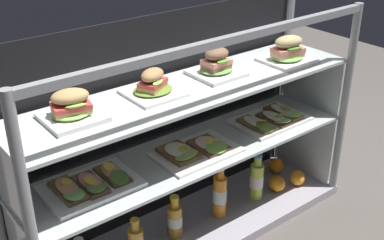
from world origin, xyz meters
The scene contains 20 objects.
ground_plane centered at (0.00, 0.00, -0.01)m, with size 6.00×6.00×0.02m, color #56504A.
case_base_deck centered at (0.00, 0.00, 0.02)m, with size 1.53×0.40×0.04m, color #A39EA8.
case_frame centered at (0.00, 0.11, 0.53)m, with size 1.53×0.40×0.96m.
riser_lower_tier centered at (0.00, 0.00, 0.23)m, with size 1.46×0.33×0.37m.
shelf_lower_glass centered at (0.00, 0.00, 0.42)m, with size 1.48×0.35×0.01m, color silver.
riser_upper_tier centered at (0.00, 0.00, 0.56)m, with size 1.46×0.33×0.27m.
shelf_upper_glass centered at (0.00, 0.00, 0.70)m, with size 1.48×0.35×0.01m, color silver.
plated_roll_sandwich_left_of_center centered at (-0.49, 0.03, 0.75)m, with size 0.19×0.19×0.11m.
plated_roll_sandwich_far_right centered at (-0.16, 0.03, 0.74)m, with size 0.19×0.19×0.10m.
plated_roll_sandwich_right_of_center centered at (0.16, 0.04, 0.75)m, with size 0.19×0.19×0.12m.
plated_roll_sandwich_center centered at (0.50, -0.03, 0.75)m, with size 0.20×0.20×0.12m.
open_sandwich_tray_far_left centered at (-0.46, 0.01, 0.45)m, with size 0.34×0.23×0.06m.
open_sandwich_tray_left_of_center centered at (-0.01, -0.03, 0.44)m, with size 0.34×0.23×0.05m.
open_sandwich_tray_right_of_center centered at (0.44, -0.02, 0.45)m, with size 0.34×0.23×0.06m.
juice_bottle_front_fourth centered at (-0.09, 0.00, 0.12)m, with size 0.06×0.06×0.20m.
juice_bottle_back_left centered at (0.15, -0.01, 0.15)m, with size 0.06×0.06×0.25m.
juice_bottle_front_right_end centered at (0.38, -0.02, 0.14)m, with size 0.06×0.06×0.24m.
orange_fruit_beside_bottles centered at (0.61, 0.08, 0.08)m, with size 0.08×0.08×0.08m, color orange.
orange_fruit_near_left_post centered at (0.50, -0.04, 0.08)m, with size 0.08×0.08×0.08m, color orange.
orange_fruit_rolled_forward centered at (0.62, -0.07, 0.08)m, with size 0.08×0.08×0.08m, color orange.
Camera 1 is at (-1.10, -1.40, 1.45)m, focal length 46.99 mm.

